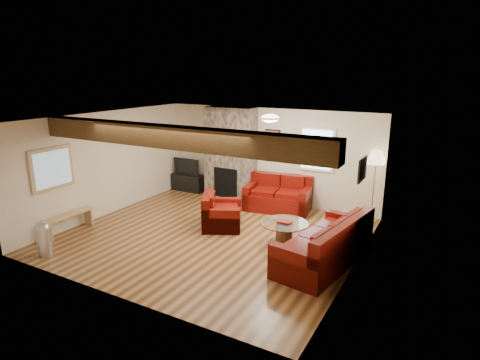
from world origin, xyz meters
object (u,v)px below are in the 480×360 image
Objects in this scene: armchair_red at (222,211)px; coffee_table at (284,233)px; tv_cabinet at (189,182)px; floor_lamp at (376,161)px; loveseat at (278,193)px; sofa_three at (324,241)px; television at (188,166)px.

armchair_red is 0.98× the size of coffee_table.
coffee_table is at bearing -124.63° from armchair_red.
armchair_red reaches higher than tv_cabinet.
loveseat is at bearing -171.90° from floor_lamp.
coffee_table is 2.83m from floor_lamp.
tv_cabinet is (-4.93, 2.61, -0.19)m from sofa_three.
floor_lamp is at bearing 0.22° from tv_cabinet.
coffee_table is 1.14× the size of television.
floor_lamp is (5.25, 0.02, 1.20)m from tv_cabinet.
sofa_three is 1.34× the size of floor_lamp.
coffee_table reaches higher than tv_cabinet.
loveseat reaches higher than armchair_red.
armchair_red is at bearing -39.97° from television.
loveseat is 1.65× the size of tv_cabinet.
loveseat is 3.03m from television.
television reaches higher than coffee_table.
tv_cabinet is at bearing -108.32° from sofa_three.
television is at bearing -108.32° from sofa_three.
floor_lamp is at bearing -177.39° from sofa_three.
television is at bearing 151.04° from coffee_table.
armchair_red is at bearing 172.65° from coffee_table.
coffee_table is 0.98× the size of tv_cabinet.
coffee_table is 0.57× the size of floor_lamp.
floor_lamp is (0.32, 2.63, 1.01)m from sofa_three.
sofa_three is at bearing -96.94° from floor_lamp.
television is at bearing 22.75° from armchair_red.
tv_cabinet is at bearing 165.95° from loveseat.
armchair_red is 0.96× the size of tv_cabinet.
sofa_three is 2.67× the size of television.
armchair_red is (-2.55, 0.61, -0.05)m from sofa_three.
tv_cabinet is 5.39m from floor_lamp.
floor_lamp is at bearing 0.22° from television.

